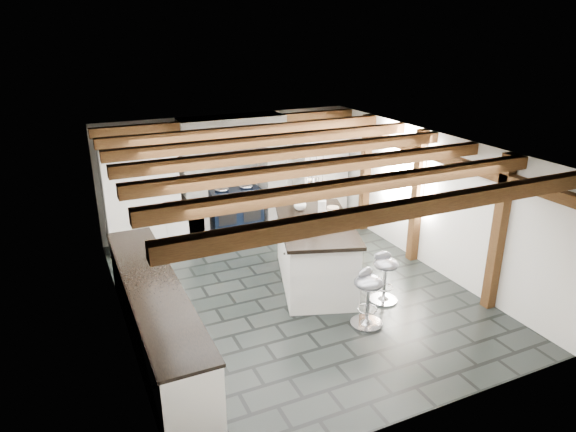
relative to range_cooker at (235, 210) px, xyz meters
name	(u,v)px	position (x,y,z in m)	size (l,w,h in m)	color
ground	(293,291)	(0.00, -2.68, -0.47)	(6.00, 6.00, 0.00)	black
room_shell	(224,205)	(-0.61, -1.26, 0.60)	(6.00, 6.03, 6.00)	white
range_cooker	(235,210)	(0.00, 0.00, 0.00)	(1.00, 0.63, 0.99)	black
kitchen_island	(315,251)	(0.45, -2.52, 0.07)	(1.71, 2.34, 1.39)	white
bar_stool_near	(385,272)	(1.11, -3.50, 0.02)	(0.47, 0.47, 0.77)	silver
bar_stool_far	(368,291)	(0.52, -3.94, 0.05)	(0.52, 0.52, 0.83)	silver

